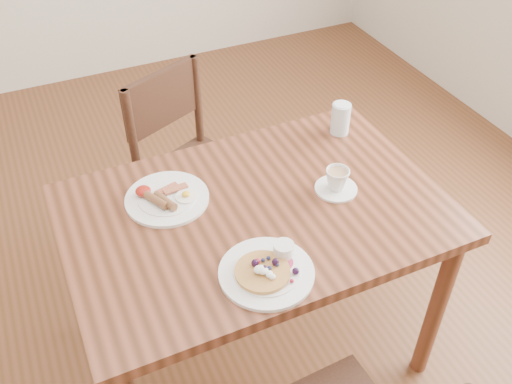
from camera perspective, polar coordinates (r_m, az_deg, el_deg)
ground at (r=2.37m, az=0.00°, el=-15.25°), size 5.00×5.00×0.00m
dining_table at (r=1.87m, az=0.00°, el=-3.94°), size 1.20×0.80×0.75m
chair_far at (r=2.41m, az=-6.54°, el=2.72°), size 0.56×0.56×0.88m
pancake_plate at (r=1.60m, az=1.16°, el=-7.77°), size 0.27×0.27×0.06m
breakfast_plate at (r=1.85m, az=-9.01°, el=-0.57°), size 0.27×0.27×0.04m
teacup_saucer at (r=1.87m, az=8.08°, el=1.07°), size 0.14×0.14×0.08m
water_glass at (r=2.13m, az=8.45°, el=7.27°), size 0.07×0.07×0.12m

